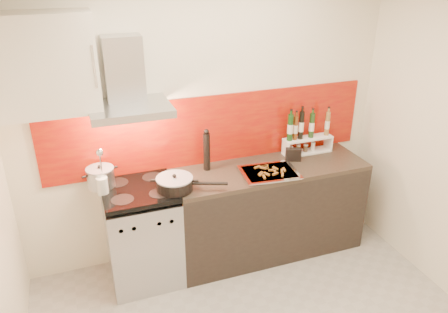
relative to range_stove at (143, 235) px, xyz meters
name	(u,v)px	position (x,y,z in m)	size (l,w,h in m)	color
back_wall	(207,121)	(0.70, 0.30, 0.86)	(3.40, 0.02, 2.60)	silver
backsplash	(213,130)	(0.75, 0.29, 0.78)	(3.00, 0.02, 0.64)	maroon
range_stove	(143,235)	(0.00, 0.00, 0.00)	(0.60, 0.60, 0.91)	#B7B7BA
counter	(268,209)	(1.20, 0.00, 0.01)	(1.80, 0.60, 0.90)	black
range_hood	(126,85)	(0.00, 0.14, 1.30)	(0.62, 0.50, 0.61)	#B7B7BA
upper_cabinet	(46,64)	(-0.55, 0.13, 1.51)	(0.70, 0.35, 0.72)	silver
stock_pot	(101,177)	(-0.28, 0.14, 0.55)	(0.23, 0.23, 0.20)	#B7B7BA
saute_pan	(175,183)	(0.29, -0.12, 0.52)	(0.56, 0.32, 0.14)	black
utensil_jar	(102,181)	(-0.28, 0.00, 0.59)	(0.09, 0.13, 0.43)	silver
pepper_mill	(207,150)	(0.64, 0.15, 0.65)	(0.06, 0.06, 0.39)	black
step_shelf	(306,136)	(1.65, 0.17, 0.64)	(0.49, 0.13, 0.43)	white
caddy_box	(293,155)	(1.46, 0.06, 0.52)	(0.14, 0.06, 0.12)	black
baking_tray	(269,172)	(1.14, -0.12, 0.47)	(0.53, 0.43, 0.03)	silver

